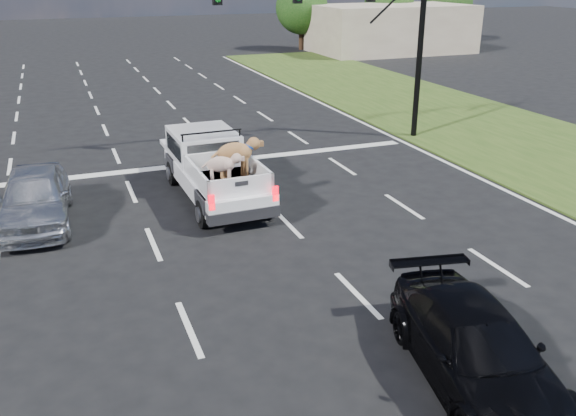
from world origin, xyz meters
The scene contains 11 objects.
ground centered at (0.00, 0.00, 0.00)m, with size 160.00×160.00×0.00m, color black.
road_markings centered at (0.00, 6.56, 0.01)m, with size 17.75×60.00×0.01m.
grass_shoulder_right centered at (13.00, 6.00, 0.03)m, with size 8.00×60.00×0.06m, color #2A4515.
traffic_signal centered at (7.20, 10.50, 4.73)m, with size 9.11×0.31×7.00m.
building_right centered at (22.00, 34.00, 1.80)m, with size 12.00×7.00×3.60m, color beige.
tree_far_d centered at (16.00, 38.00, 3.29)m, with size 4.20×4.20×5.40m.
tree_far_e centered at (24.00, 38.00, 3.29)m, with size 4.20×4.20×5.40m.
tree_far_f centered at (30.00, 38.00, 3.29)m, with size 4.20×4.20×5.40m.
pickup_truck centered at (0.49, 6.62, 0.94)m, with size 2.09×5.28×1.96m.
silver_sedan centered at (-4.35, 6.40, 0.73)m, with size 1.71×4.26×1.45m, color silver.
black_coupe centered at (2.20, -3.17, 0.63)m, with size 1.77×4.34×1.26m, color black.
Camera 1 is at (-3.51, -9.71, 6.23)m, focal length 38.00 mm.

